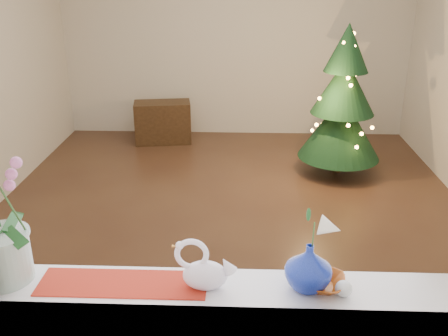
{
  "coord_description": "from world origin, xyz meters",
  "views": [
    {
      "loc": [
        0.11,
        -4.09,
        2.15
      ],
      "look_at": [
        0.0,
        -1.4,
        1.05
      ],
      "focal_mm": 40.0,
      "sensor_mm": 36.0,
      "label": 1
    }
  ],
  "objects_px": {
    "amber_dish": "(321,283)",
    "xmas_tree": "(343,101)",
    "swan": "(205,265)",
    "side_table": "(163,122)",
    "paperweight": "(344,289)",
    "blue_vase": "(309,264)"
  },
  "relations": [
    {
      "from": "swan",
      "to": "paperweight",
      "type": "distance_m",
      "value": 0.56
    },
    {
      "from": "paperweight",
      "to": "xmas_tree",
      "type": "bearing_deg",
      "value": 79.66
    },
    {
      "from": "blue_vase",
      "to": "side_table",
      "type": "xyz_separation_m",
      "value": [
        -1.31,
        4.44,
        -0.77
      ]
    },
    {
      "from": "swan",
      "to": "paperweight",
      "type": "bearing_deg",
      "value": 16.35
    },
    {
      "from": "swan",
      "to": "amber_dish",
      "type": "distance_m",
      "value": 0.48
    },
    {
      "from": "side_table",
      "to": "xmas_tree",
      "type": "bearing_deg",
      "value": -33.14
    },
    {
      "from": "swan",
      "to": "xmas_tree",
      "type": "relative_size",
      "value": 0.15
    },
    {
      "from": "amber_dish",
      "to": "xmas_tree",
      "type": "xyz_separation_m",
      "value": [
        0.73,
        3.48,
        -0.13
      ]
    },
    {
      "from": "amber_dish",
      "to": "swan",
      "type": "bearing_deg",
      "value": -177.62
    },
    {
      "from": "paperweight",
      "to": "side_table",
      "type": "distance_m",
      "value": 4.76
    },
    {
      "from": "swan",
      "to": "side_table",
      "type": "xyz_separation_m",
      "value": [
        -0.89,
        4.45,
        -0.76
      ]
    },
    {
      "from": "swan",
      "to": "paperweight",
      "type": "xyz_separation_m",
      "value": [
        0.56,
        -0.04,
        -0.07
      ]
    },
    {
      "from": "blue_vase",
      "to": "paperweight",
      "type": "bearing_deg",
      "value": -19.03
    },
    {
      "from": "paperweight",
      "to": "xmas_tree",
      "type": "relative_size",
      "value": 0.04
    },
    {
      "from": "blue_vase",
      "to": "amber_dish",
      "type": "bearing_deg",
      "value": 7.45
    },
    {
      "from": "swan",
      "to": "blue_vase",
      "type": "height_order",
      "value": "blue_vase"
    },
    {
      "from": "paperweight",
      "to": "side_table",
      "type": "xyz_separation_m",
      "value": [
        -1.45,
        4.49,
        -0.69
      ]
    },
    {
      "from": "amber_dish",
      "to": "side_table",
      "type": "xyz_separation_m",
      "value": [
        -1.37,
        4.43,
        -0.67
      ]
    },
    {
      "from": "amber_dish",
      "to": "xmas_tree",
      "type": "distance_m",
      "value": 3.56
    },
    {
      "from": "paperweight",
      "to": "side_table",
      "type": "bearing_deg",
      "value": 107.88
    },
    {
      "from": "amber_dish",
      "to": "xmas_tree",
      "type": "height_order",
      "value": "xmas_tree"
    },
    {
      "from": "blue_vase",
      "to": "paperweight",
      "type": "height_order",
      "value": "blue_vase"
    }
  ]
}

